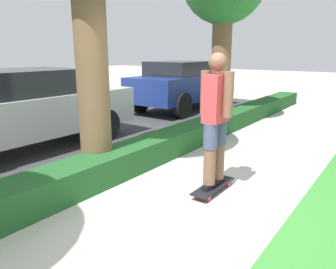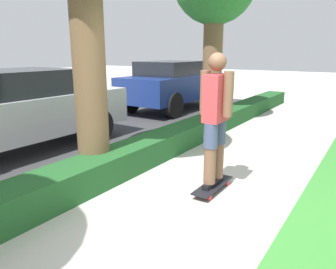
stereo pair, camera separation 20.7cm
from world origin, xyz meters
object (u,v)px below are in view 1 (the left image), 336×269
object	(u,v)px
skateboard	(213,187)
skater_person	(216,118)
parked_car_rear	(182,84)
parked_car_middle	(22,108)

from	to	relation	value
skateboard	skater_person	bearing A→B (deg)	3.58
skater_person	parked_car_rear	xyz separation A→B (m)	(5.22, 3.98, -0.20)
parked_car_rear	parked_car_middle	bearing A→B (deg)	-178.67
skateboard	skater_person	size ratio (longest dim) A/B	0.48
skateboard	skater_person	distance (m)	0.98
skateboard	parked_car_rear	size ratio (longest dim) A/B	0.22
skateboard	skater_person	world-z (taller)	skater_person
parked_car_middle	parked_car_rear	bearing A→B (deg)	1.04
skateboard	parked_car_rear	distance (m)	6.61
parked_car_middle	parked_car_rear	xyz separation A→B (m)	(5.61, 0.02, 0.02)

